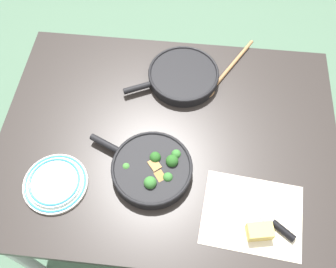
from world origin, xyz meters
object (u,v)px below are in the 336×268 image
(skillet_eggs, at_px, (183,76))
(grater_knife, at_px, (272,222))
(dinner_plate_stack, at_px, (55,183))
(skillet_broccoli, at_px, (152,169))
(wooden_spoon, at_px, (224,75))
(cheese_block, at_px, (260,231))

(skillet_eggs, bearing_deg, grater_knife, 95.72)
(skillet_eggs, bearing_deg, dinner_plate_stack, 26.15)
(skillet_broccoli, height_order, wooden_spoon, skillet_broccoli)
(cheese_block, xyz_separation_m, dinner_plate_stack, (-0.70, 0.10, -0.01))
(wooden_spoon, bearing_deg, grater_knife, 46.83)
(grater_knife, xyz_separation_m, cheese_block, (-0.05, -0.04, 0.01))
(wooden_spoon, relative_size, cheese_block, 3.74)
(skillet_eggs, xyz_separation_m, dinner_plate_stack, (-0.40, -0.51, -0.01))
(wooden_spoon, relative_size, grater_knife, 1.64)
(wooden_spoon, xyz_separation_m, dinner_plate_stack, (-0.57, -0.55, 0.01))
(skillet_broccoli, height_order, grater_knife, skillet_broccoli)
(grater_knife, height_order, cheese_block, cheese_block)
(grater_knife, bearing_deg, skillet_eggs, -21.88)
(skillet_eggs, height_order, dinner_plate_stack, skillet_eggs)
(skillet_broccoli, bearing_deg, dinner_plate_stack, 37.97)
(skillet_broccoli, bearing_deg, grater_knife, -175.07)
(wooden_spoon, bearing_deg, skillet_broccoli, 3.02)
(grater_knife, height_order, dinner_plate_stack, dinner_plate_stack)
(dinner_plate_stack, bearing_deg, wooden_spoon, 43.68)
(skillet_eggs, relative_size, wooden_spoon, 1.12)
(skillet_broccoli, distance_m, wooden_spoon, 0.52)
(grater_knife, distance_m, cheese_block, 0.06)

